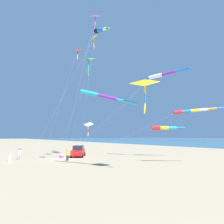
{
  "coord_description": "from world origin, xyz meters",
  "views": [
    {
      "loc": [
        10.61,
        27.96,
        3.42
      ],
      "look_at": [
        -4.2,
        6.41,
        6.82
      ],
      "focal_mm": 30.18,
      "sensor_mm": 36.0,
      "label": 1
    }
  ],
  "objects_px": {
    "cooler_box": "(62,156)",
    "person_child_green_jacket": "(10,156)",
    "kite_delta_checkered_midright": "(144,83)",
    "parked_car": "(78,151)",
    "kite_windsock_orange_high_right": "(99,95)",
    "kite_delta_rainbow_low_near": "(94,37)",
    "kite_windsock_purple_drifting": "(162,75)",
    "person_adult_flyer": "(67,154)",
    "kite_windsock_red_high_left": "(164,128)",
    "kite_windsock_small_distant": "(100,30)",
    "kite_windsock_magenta_far_left": "(192,111)",
    "person_child_grey_jacket": "(19,153)",
    "kite_delta_black_fish_shape": "(88,124)",
    "kite_delta_yellow_midlevel": "(89,60)",
    "kite_delta_green_low_center": "(77,51)",
    "kite_delta_teal_far_right": "(95,17)"
  },
  "relations": [
    {
      "from": "kite_windsock_purple_drifting",
      "to": "kite_windsock_small_distant",
      "type": "distance_m",
      "value": 11.64
    },
    {
      "from": "parked_car",
      "to": "kite_windsock_orange_high_right",
      "type": "xyz_separation_m",
      "value": [
        3.52,
        12.71,
        6.93
      ]
    },
    {
      "from": "kite_delta_checkered_midright",
      "to": "kite_delta_yellow_midlevel",
      "type": "bearing_deg",
      "value": -96.62
    },
    {
      "from": "kite_windsock_orange_high_right",
      "to": "kite_windsock_magenta_far_left",
      "type": "bearing_deg",
      "value": 158.37
    },
    {
      "from": "person_child_green_jacket",
      "to": "kite_delta_green_low_center",
      "type": "relative_size",
      "value": 0.1
    },
    {
      "from": "parked_car",
      "to": "kite_windsock_orange_high_right",
      "type": "distance_m",
      "value": 14.89
    },
    {
      "from": "kite_windsock_orange_high_right",
      "to": "kite_delta_rainbow_low_near",
      "type": "relative_size",
      "value": 0.91
    },
    {
      "from": "kite_delta_rainbow_low_near",
      "to": "kite_windsock_orange_high_right",
      "type": "bearing_deg",
      "value": 64.9
    },
    {
      "from": "person_adult_flyer",
      "to": "kite_windsock_purple_drifting",
      "type": "xyz_separation_m",
      "value": [
        -11.96,
        7.49,
        11.91
      ]
    },
    {
      "from": "kite_delta_yellow_midlevel",
      "to": "kite_windsock_orange_high_right",
      "type": "bearing_deg",
      "value": 69.17
    },
    {
      "from": "person_adult_flyer",
      "to": "kite_windsock_purple_drifting",
      "type": "relative_size",
      "value": 0.11
    },
    {
      "from": "cooler_box",
      "to": "kite_windsock_orange_high_right",
      "type": "distance_m",
      "value": 15.09
    },
    {
      "from": "person_child_green_jacket",
      "to": "kite_windsock_purple_drifting",
      "type": "distance_m",
      "value": 24.83
    },
    {
      "from": "kite_windsock_small_distant",
      "to": "kite_delta_checkered_midright",
      "type": "distance_m",
      "value": 15.28
    },
    {
      "from": "person_child_green_jacket",
      "to": "kite_windsock_small_distant",
      "type": "xyz_separation_m",
      "value": [
        -10.34,
        6.25,
        18.69
      ]
    },
    {
      "from": "kite_windsock_red_high_left",
      "to": "kite_delta_black_fish_shape",
      "type": "relative_size",
      "value": 3.19
    },
    {
      "from": "kite_delta_teal_far_right",
      "to": "kite_windsock_red_high_left",
      "type": "height_order",
      "value": "kite_delta_teal_far_right"
    },
    {
      "from": "cooler_box",
      "to": "kite_windsock_purple_drifting",
      "type": "xyz_separation_m",
      "value": [
        -11.29,
        11.66,
        12.65
      ]
    },
    {
      "from": "kite_windsock_orange_high_right",
      "to": "person_child_green_jacket",
      "type": "bearing_deg",
      "value": -59.92
    },
    {
      "from": "kite_windsock_purple_drifting",
      "to": "kite_windsock_red_high_left",
      "type": "distance_m",
      "value": 9.02
    },
    {
      "from": "kite_delta_teal_far_right",
      "to": "kite_delta_black_fish_shape",
      "type": "xyz_separation_m",
      "value": [
        -3.03,
        -7.34,
        -13.92
      ]
    },
    {
      "from": "person_child_grey_jacket",
      "to": "kite_windsock_purple_drifting",
      "type": "xyz_separation_m",
      "value": [
        -17.41,
        12.74,
        11.86
      ]
    },
    {
      "from": "person_child_green_jacket",
      "to": "kite_delta_checkered_midright",
      "type": "distance_m",
      "value": 20.52
    },
    {
      "from": "kite_delta_rainbow_low_near",
      "to": "kite_delta_checkered_midright",
      "type": "xyz_separation_m",
      "value": [
        2.6,
        14.83,
        -12.14
      ]
    },
    {
      "from": "kite_windsock_orange_high_right",
      "to": "kite_delta_black_fish_shape",
      "type": "relative_size",
      "value": 3.3
    },
    {
      "from": "cooler_box",
      "to": "kite_windsock_small_distant",
      "type": "relative_size",
      "value": 0.03
    },
    {
      "from": "person_child_green_jacket",
      "to": "kite_delta_checkered_midright",
      "type": "bearing_deg",
      "value": 118.07
    },
    {
      "from": "cooler_box",
      "to": "person_child_green_jacket",
      "type": "bearing_deg",
      "value": 8.06
    },
    {
      "from": "kite_windsock_purple_drifting",
      "to": "cooler_box",
      "type": "bearing_deg",
      "value": -45.91
    },
    {
      "from": "cooler_box",
      "to": "kite_delta_checkered_midright",
      "type": "relative_size",
      "value": 0.04
    },
    {
      "from": "kite_windsock_purple_drifting",
      "to": "kite_windsock_small_distant",
      "type": "height_order",
      "value": "kite_windsock_small_distant"
    },
    {
      "from": "parked_car",
      "to": "person_child_green_jacket",
      "type": "xyz_separation_m",
      "value": [
        10.41,
        0.81,
        -0.21
      ]
    },
    {
      "from": "person_adult_flyer",
      "to": "kite_windsock_magenta_far_left",
      "type": "height_order",
      "value": "kite_windsock_magenta_far_left"
    },
    {
      "from": "cooler_box",
      "to": "kite_delta_green_low_center",
      "type": "distance_m",
      "value": 16.94
    },
    {
      "from": "kite_windsock_magenta_far_left",
      "to": "kite_delta_green_low_center",
      "type": "bearing_deg",
      "value": -31.44
    },
    {
      "from": "cooler_box",
      "to": "person_child_grey_jacket",
      "type": "distance_m",
      "value": 6.26
    },
    {
      "from": "kite_windsock_magenta_far_left",
      "to": "person_adult_flyer",
      "type": "bearing_deg",
      "value": -50.97
    },
    {
      "from": "kite_delta_yellow_midlevel",
      "to": "person_child_grey_jacket",
      "type": "bearing_deg",
      "value": -24.24
    },
    {
      "from": "kite_delta_rainbow_low_near",
      "to": "kite_windsock_red_high_left",
      "type": "bearing_deg",
      "value": 150.79
    },
    {
      "from": "kite_windsock_red_high_left",
      "to": "kite_windsock_small_distant",
      "type": "xyz_separation_m",
      "value": [
        11.72,
        -1.57,
        14.56
      ]
    },
    {
      "from": "person_adult_flyer",
      "to": "person_child_green_jacket",
      "type": "bearing_deg",
      "value": -23.96
    },
    {
      "from": "cooler_box",
      "to": "kite_windsock_purple_drifting",
      "type": "bearing_deg",
      "value": 134.09
    },
    {
      "from": "parked_car",
      "to": "kite_windsock_small_distant",
      "type": "bearing_deg",
      "value": 89.41
    },
    {
      "from": "person_adult_flyer",
      "to": "kite_delta_yellow_midlevel",
      "type": "relative_size",
      "value": 0.1
    },
    {
      "from": "kite_windsock_orange_high_right",
      "to": "kite_delta_checkered_midright",
      "type": "relative_size",
      "value": 1.16
    },
    {
      "from": "parked_car",
      "to": "kite_delta_rainbow_low_near",
      "type": "xyz_separation_m",
      "value": [
        -1.14,
        2.76,
        19.63
      ]
    },
    {
      "from": "kite_windsock_orange_high_right",
      "to": "kite_windsock_small_distant",
      "type": "distance_m",
      "value": 13.31
    },
    {
      "from": "person_child_grey_jacket",
      "to": "kite_windsock_purple_drifting",
      "type": "height_order",
      "value": "kite_windsock_purple_drifting"
    },
    {
      "from": "kite_windsock_purple_drifting",
      "to": "kite_windsock_magenta_far_left",
      "type": "xyz_separation_m",
      "value": [
        1.4,
        5.53,
        -6.34
      ]
    },
    {
      "from": "kite_windsock_orange_high_right",
      "to": "kite_delta_black_fish_shape",
      "type": "xyz_separation_m",
      "value": [
        -4.14,
        -10.43,
        -2.5
      ]
    }
  ]
}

